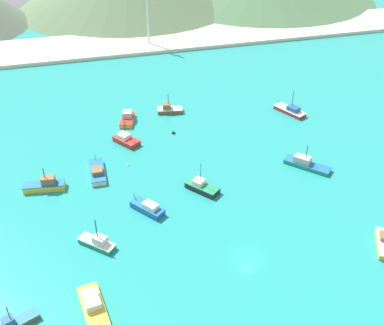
{
  "coord_description": "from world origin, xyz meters",
  "views": [
    {
      "loc": [
        -24.27,
        -51.91,
        58.63
      ],
      "look_at": [
        -2.55,
        27.65,
        2.5
      ],
      "focal_mm": 42.91,
      "sensor_mm": 36.0,
      "label": 1
    }
  ],
  "objects_px": {
    "buoy_0": "(128,165)",
    "buoy_1": "(173,133)",
    "fishing_boat_4": "(306,164)",
    "fishing_boat_13": "(98,242)",
    "fishing_boat_12": "(127,118)",
    "fishing_boat_6": "(97,172)",
    "fishing_boat_0": "(202,187)",
    "fishing_boat_5": "(126,140)",
    "fishing_boat_2": "(14,323)",
    "fishing_boat_7": "(291,110)",
    "radio_tower": "(147,13)",
    "fishing_boat_8": "(148,208)",
    "fishing_boat_10": "(45,185)",
    "fishing_boat_9": "(169,109)",
    "fishing_boat_1": "(94,308)"
  },
  "relations": [
    {
      "from": "fishing_boat_1",
      "to": "fishing_boat_2",
      "type": "height_order",
      "value": "fishing_boat_2"
    },
    {
      "from": "fishing_boat_1",
      "to": "radio_tower",
      "type": "relative_size",
      "value": 0.45
    },
    {
      "from": "fishing_boat_0",
      "to": "fishing_boat_5",
      "type": "xyz_separation_m",
      "value": [
        -12.47,
        22.8,
        0.04
      ]
    },
    {
      "from": "fishing_boat_5",
      "to": "buoy_1",
      "type": "xyz_separation_m",
      "value": [
        12.1,
        1.29,
        -0.72
      ]
    },
    {
      "from": "fishing_boat_0",
      "to": "fishing_boat_12",
      "type": "height_order",
      "value": "fishing_boat_0"
    },
    {
      "from": "fishing_boat_5",
      "to": "fishing_boat_2",
      "type": "bearing_deg",
      "value": -116.49
    },
    {
      "from": "fishing_boat_5",
      "to": "radio_tower",
      "type": "relative_size",
      "value": 0.32
    },
    {
      "from": "fishing_boat_0",
      "to": "buoy_1",
      "type": "distance_m",
      "value": 24.1
    },
    {
      "from": "fishing_boat_2",
      "to": "fishing_boat_13",
      "type": "distance_m",
      "value": 19.34
    },
    {
      "from": "fishing_boat_4",
      "to": "fishing_boat_5",
      "type": "distance_m",
      "value": 42.67
    },
    {
      "from": "fishing_boat_0",
      "to": "fishing_boat_8",
      "type": "distance_m",
      "value": 12.68
    },
    {
      "from": "fishing_boat_2",
      "to": "buoy_1",
      "type": "distance_m",
      "value": 60.47
    },
    {
      "from": "buoy_1",
      "to": "fishing_boat_12",
      "type": "bearing_deg",
      "value": 137.94
    },
    {
      "from": "buoy_1",
      "to": "radio_tower",
      "type": "bearing_deg",
      "value": 84.67
    },
    {
      "from": "fishing_boat_5",
      "to": "fishing_boat_9",
      "type": "height_order",
      "value": "fishing_boat_5"
    },
    {
      "from": "fishing_boat_6",
      "to": "fishing_boat_12",
      "type": "bearing_deg",
      "value": 65.63
    },
    {
      "from": "fishing_boat_7",
      "to": "fishing_boat_13",
      "type": "bearing_deg",
      "value": -146.0
    },
    {
      "from": "fishing_boat_4",
      "to": "fishing_boat_8",
      "type": "distance_m",
      "value": 37.44
    },
    {
      "from": "fishing_boat_4",
      "to": "buoy_0",
      "type": "distance_m",
      "value": 39.87
    },
    {
      "from": "fishing_boat_4",
      "to": "fishing_boat_13",
      "type": "xyz_separation_m",
      "value": [
        -47.39,
        -13.03,
        0.06
      ]
    },
    {
      "from": "fishing_boat_0",
      "to": "buoy_1",
      "type": "xyz_separation_m",
      "value": [
        -0.37,
        24.09,
        -0.68
      ]
    },
    {
      "from": "fishing_boat_0",
      "to": "fishing_boat_4",
      "type": "distance_m",
      "value": 24.95
    },
    {
      "from": "buoy_0",
      "to": "buoy_1",
      "type": "height_order",
      "value": "buoy_1"
    },
    {
      "from": "fishing_boat_12",
      "to": "radio_tower",
      "type": "relative_size",
      "value": 0.34
    },
    {
      "from": "fishing_boat_7",
      "to": "buoy_0",
      "type": "relative_size",
      "value": 14.81
    },
    {
      "from": "fishing_boat_7",
      "to": "radio_tower",
      "type": "height_order",
      "value": "radio_tower"
    },
    {
      "from": "fishing_boat_7",
      "to": "buoy_1",
      "type": "bearing_deg",
      "value": -176.21
    },
    {
      "from": "fishing_boat_13",
      "to": "buoy_1",
      "type": "relative_size",
      "value": 7.39
    },
    {
      "from": "fishing_boat_4",
      "to": "fishing_boat_13",
      "type": "distance_m",
      "value": 49.15
    },
    {
      "from": "buoy_1",
      "to": "buoy_0",
      "type": "bearing_deg",
      "value": -139.9
    },
    {
      "from": "fishing_boat_1",
      "to": "buoy_0",
      "type": "height_order",
      "value": "fishing_boat_1"
    },
    {
      "from": "buoy_0",
      "to": "buoy_1",
      "type": "bearing_deg",
      "value": 40.1
    },
    {
      "from": "fishing_boat_12",
      "to": "fishing_boat_7",
      "type": "bearing_deg",
      "value": -9.2
    },
    {
      "from": "buoy_1",
      "to": "fishing_boat_8",
      "type": "bearing_deg",
      "value": -112.82
    },
    {
      "from": "fishing_boat_8",
      "to": "fishing_boat_10",
      "type": "distance_m",
      "value": 23.17
    },
    {
      "from": "fishing_boat_4",
      "to": "fishing_boat_2",
      "type": "bearing_deg",
      "value": -156.29
    },
    {
      "from": "fishing_boat_4",
      "to": "fishing_boat_13",
      "type": "relative_size",
      "value": 1.44
    },
    {
      "from": "fishing_boat_5",
      "to": "fishing_boat_13",
      "type": "height_order",
      "value": "fishing_boat_5"
    },
    {
      "from": "fishing_boat_8",
      "to": "fishing_boat_9",
      "type": "height_order",
      "value": "fishing_boat_9"
    },
    {
      "from": "fishing_boat_1",
      "to": "fishing_boat_6",
      "type": "bearing_deg",
      "value": 83.58
    },
    {
      "from": "fishing_boat_12",
      "to": "fishing_boat_13",
      "type": "relative_size",
      "value": 1.18
    },
    {
      "from": "fishing_boat_6",
      "to": "fishing_boat_13",
      "type": "bearing_deg",
      "value": -95.29
    },
    {
      "from": "fishing_boat_5",
      "to": "fishing_boat_8",
      "type": "bearing_deg",
      "value": -89.22
    },
    {
      "from": "fishing_boat_5",
      "to": "radio_tower",
      "type": "height_order",
      "value": "radio_tower"
    },
    {
      "from": "fishing_boat_10",
      "to": "fishing_boat_9",
      "type": "bearing_deg",
      "value": 39.08
    },
    {
      "from": "radio_tower",
      "to": "buoy_1",
      "type": "bearing_deg",
      "value": -95.33
    },
    {
      "from": "fishing_boat_1",
      "to": "fishing_boat_7",
      "type": "relative_size",
      "value": 1.12
    },
    {
      "from": "fishing_boat_9",
      "to": "fishing_boat_13",
      "type": "xyz_separation_m",
      "value": [
        -23.71,
        -46.35,
        -0.02
      ]
    },
    {
      "from": "fishing_boat_8",
      "to": "fishing_boat_7",
      "type": "bearing_deg",
      "value": 33.93
    },
    {
      "from": "fishing_boat_8",
      "to": "buoy_0",
      "type": "xyz_separation_m",
      "value": [
        -1.37,
        16.85,
        -0.76
      ]
    }
  ]
}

